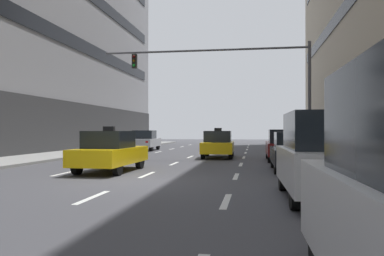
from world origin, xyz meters
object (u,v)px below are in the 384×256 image
(car_driving_2, at_px, (145,141))
(car_parked_3, at_px, (284,145))
(car_parked_1, at_px, (322,156))
(taxi_driving_0, at_px, (110,152))
(traffic_signal_0, at_px, (240,74))
(pedestrian_0, at_px, (338,141))
(car_parked_2, at_px, (294,152))
(taxi_driving_1, at_px, (218,144))

(car_driving_2, relative_size, car_parked_3, 0.99)
(car_parked_1, bearing_deg, taxi_driving_0, 144.22)
(taxi_driving_0, height_order, traffic_signal_0, traffic_signal_0)
(pedestrian_0, bearing_deg, car_driving_2, 138.16)
(car_parked_3, xyz_separation_m, pedestrian_0, (2.41, -1.94, 0.31))
(car_parked_1, bearing_deg, car_parked_2, 90.00)
(taxi_driving_0, xyz_separation_m, traffic_signal_0, (4.93, 7.67, 4.09))
(taxi_driving_0, height_order, taxi_driving_1, taxi_driving_0)
(car_parked_3, height_order, pedestrian_0, pedestrian_0)
(car_parked_1, distance_m, car_parked_2, 6.64)
(car_parked_1, xyz_separation_m, pedestrian_0, (2.41, 10.09, 0.11))
(car_driving_2, distance_m, car_parked_1, 24.16)
(taxi_driving_0, relative_size, car_driving_2, 0.98)
(car_parked_3, relative_size, traffic_signal_0, 0.38)
(car_parked_1, xyz_separation_m, car_parked_2, (0.00, 6.63, -0.26))
(car_parked_1, xyz_separation_m, traffic_signal_0, (-2.42, 12.96, 3.85))
(taxi_driving_1, height_order, car_parked_2, taxi_driving_1)
(taxi_driving_0, xyz_separation_m, car_parked_2, (7.34, 1.34, -0.02))
(taxi_driving_0, height_order, pedestrian_0, pedestrian_0)
(car_driving_2, relative_size, car_parked_2, 1.05)
(taxi_driving_0, height_order, car_parked_3, taxi_driving_0)
(car_parked_2, relative_size, car_parked_3, 0.94)
(taxi_driving_0, distance_m, car_parked_1, 9.05)
(traffic_signal_0, bearing_deg, car_driving_2, 133.00)
(car_parked_1, distance_m, traffic_signal_0, 13.74)
(car_parked_2, distance_m, car_parked_3, 5.40)
(car_parked_2, xyz_separation_m, traffic_signal_0, (-2.42, 6.33, 4.11))
(taxi_driving_0, xyz_separation_m, taxi_driving_1, (3.55, 8.72, -0.01))
(taxi_driving_1, xyz_separation_m, pedestrian_0, (6.20, -3.93, 0.35))
(car_parked_2, bearing_deg, taxi_driving_1, 117.20)
(car_driving_2, height_order, pedestrian_0, pedestrian_0)
(taxi_driving_0, bearing_deg, car_parked_3, 42.54)
(car_parked_2, bearing_deg, taxi_driving_0, -169.65)
(car_parked_1, bearing_deg, pedestrian_0, 76.59)
(car_parked_1, relative_size, pedestrian_0, 2.52)
(taxi_driving_0, distance_m, taxi_driving_1, 9.42)
(car_driving_2, bearing_deg, car_parked_2, -54.95)
(traffic_signal_0, bearing_deg, car_parked_1, -79.44)
(car_parked_1, relative_size, traffic_signal_0, 0.36)
(car_parked_2, bearing_deg, car_driving_2, 125.05)
(taxi_driving_0, relative_size, car_parked_2, 1.03)
(car_driving_2, distance_m, pedestrian_0, 17.43)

